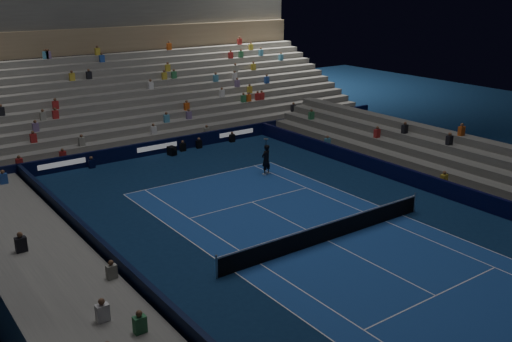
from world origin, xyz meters
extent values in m
plane|color=#0B2143|center=(0.00, 0.00, 0.00)|extent=(90.00, 90.00, 0.00)
cube|color=navy|center=(0.00, 0.00, 0.01)|extent=(10.97, 23.77, 0.01)
cube|color=black|center=(0.00, 18.50, 0.50)|extent=(44.00, 0.25, 1.00)
cube|color=black|center=(9.70, 0.00, 0.50)|extent=(0.25, 37.00, 1.00)
cube|color=black|center=(-9.70, 0.00, 0.50)|extent=(0.25, 37.00, 1.00)
cube|color=slate|center=(0.00, 19.50, 0.25)|extent=(44.00, 1.00, 0.50)
cube|color=slate|center=(0.00, 20.50, 0.50)|extent=(44.00, 1.00, 1.00)
cube|color=slate|center=(0.00, 21.50, 0.75)|extent=(44.00, 1.00, 1.50)
cube|color=slate|center=(0.00, 22.50, 1.00)|extent=(44.00, 1.00, 2.00)
cube|color=slate|center=(0.00, 23.50, 1.25)|extent=(44.00, 1.00, 2.50)
cube|color=slate|center=(0.00, 24.50, 1.50)|extent=(44.00, 1.00, 3.00)
cube|color=slate|center=(0.00, 25.50, 1.75)|extent=(44.00, 1.00, 3.50)
cube|color=slate|center=(0.00, 26.50, 2.00)|extent=(44.00, 1.00, 4.00)
cube|color=slate|center=(0.00, 27.50, 2.25)|extent=(44.00, 1.00, 4.50)
cube|color=slate|center=(0.00, 28.50, 2.50)|extent=(44.00, 1.00, 5.00)
cube|color=slate|center=(0.00, 29.50, 2.75)|extent=(44.00, 1.00, 5.50)
cube|color=slate|center=(0.00, 30.50, 3.00)|extent=(44.00, 1.00, 6.00)
cube|color=#877153|center=(0.00, 31.60, 7.10)|extent=(44.00, 0.60, 2.20)
cube|color=#4F4F4C|center=(0.00, 33.00, 9.70)|extent=(44.00, 2.40, 3.00)
cube|color=#61615D|center=(10.50, 0.00, 0.25)|extent=(1.00, 37.00, 0.50)
cube|color=#61615D|center=(11.50, 0.00, 0.50)|extent=(1.00, 37.00, 1.00)
cube|color=#61615D|center=(12.50, 0.00, 0.75)|extent=(1.00, 37.00, 1.50)
cube|color=#61615D|center=(13.50, 0.00, 1.00)|extent=(1.00, 37.00, 2.00)
cube|color=#61615D|center=(14.50, 0.00, 1.25)|extent=(1.00, 37.00, 2.50)
cube|color=slate|center=(-10.50, 0.00, 0.25)|extent=(1.00, 37.00, 0.50)
cube|color=slate|center=(-11.50, 0.00, 0.50)|extent=(1.00, 37.00, 1.00)
cube|color=slate|center=(-12.50, 0.00, 0.75)|extent=(1.00, 37.00, 1.50)
cube|color=slate|center=(-13.50, 0.00, 1.00)|extent=(1.00, 37.00, 2.00)
cube|color=slate|center=(-14.50, 0.00, 1.25)|extent=(1.00, 37.00, 2.50)
cylinder|color=#B2B2B7|center=(-6.40, 0.00, 0.55)|extent=(0.10, 0.10, 1.10)
cylinder|color=#B2B2B7|center=(6.40, 0.00, 0.55)|extent=(0.10, 0.10, 1.10)
cube|color=black|center=(0.00, 0.00, 0.45)|extent=(12.80, 0.03, 0.90)
cube|color=white|center=(0.00, 0.00, 0.94)|extent=(12.80, 0.04, 0.08)
imported|color=black|center=(3.67, 9.97, 1.02)|extent=(0.83, 0.64, 2.03)
cube|color=black|center=(0.76, 17.55, 0.32)|extent=(0.57, 0.66, 0.65)
cylinder|color=black|center=(0.76, 17.08, 0.52)|extent=(0.21, 0.37, 0.16)
camera|label=1|loc=(-17.85, -18.71, 12.05)|focal=40.33mm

